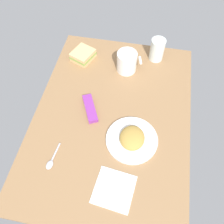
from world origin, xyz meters
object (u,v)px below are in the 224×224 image
Objects in this scene: sandwich_main at (83,55)px; spoon at (52,160)px; snack_bar at (90,108)px; plate_of_food at (132,139)px; paper_napkin at (114,189)px; coffee_mug_black at (127,62)px; glass_of_milk at (157,50)px.

sandwich_main reaches higher than spoon.
snack_bar reaches higher than spoon.
spoon is (-13.72, 27.82, -1.03)cm from plate_of_food.
sandwich_main is 64.64cm from paper_napkin.
coffee_mug_black reaches higher than snack_bar.
glass_of_milk reaches higher than sandwich_main.
spoon is at bearing 116.24° from plate_of_food.
spoon is 0.81× the size of snack_bar.
coffee_mug_black is 54.08cm from spoon.
coffee_mug_black is 16.26cm from glass_of_milk.
plate_of_food is 49.24cm from sandwich_main.
plate_of_food is 46.66cm from glass_of_milk.
plate_of_food is 1.84× the size of glass_of_milk.
sandwich_main is 1.16× the size of glass_of_milk.
spoon is at bearing 158.18° from coffee_mug_black.
snack_bar is at bearing 60.46° from plate_of_food.
glass_of_milk is 68.55cm from spoon.
sandwich_main reaches higher than snack_bar.
snack_bar is 34.42cm from paper_napkin.
glass_of_milk reaches higher than snack_bar.
snack_bar is at bearing 145.56° from glass_of_milk.
spoon is (-50.02, 20.02, -4.69)cm from coffee_mug_black.
sandwich_main is at bearing 1.85° from spoon.
paper_napkin is (-5.96, -24.47, -0.23)cm from spoon.
plate_of_food is at bearing -143.14° from sandwich_main.
glass_of_milk reaches higher than spoon.
glass_of_milk is at bearing -78.79° from sandwich_main.
glass_of_milk is 0.81× the size of paper_napkin.
glass_of_milk reaches higher than plate_of_food.
glass_of_milk is at bearing -52.31° from coffee_mug_black.
glass_of_milk is at bearing -6.26° from plate_of_food.
sandwich_main is 53.16cm from spoon.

